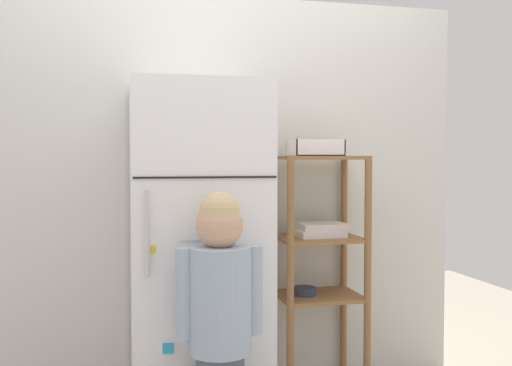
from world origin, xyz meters
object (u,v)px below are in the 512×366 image
(child_standing, at_px, (220,299))
(fruit_bin, at_px, (315,149))
(pantry_shelf_unit, at_px, (319,249))
(refrigerator, at_px, (198,252))

(child_standing, xyz_separation_m, fruit_bin, (0.58, 0.53, 0.61))
(child_standing, xyz_separation_m, pantry_shelf_unit, (0.60, 0.52, 0.10))
(pantry_shelf_unit, bearing_deg, refrigerator, -170.21)
(child_standing, height_order, fruit_bin, fruit_bin)
(pantry_shelf_unit, height_order, fruit_bin, fruit_bin)
(pantry_shelf_unit, distance_m, fruit_bin, 0.51)
(refrigerator, relative_size, pantry_shelf_unit, 1.27)
(refrigerator, bearing_deg, fruit_bin, 11.39)
(fruit_bin, bearing_deg, child_standing, -137.50)
(child_standing, distance_m, pantry_shelf_unit, 0.80)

